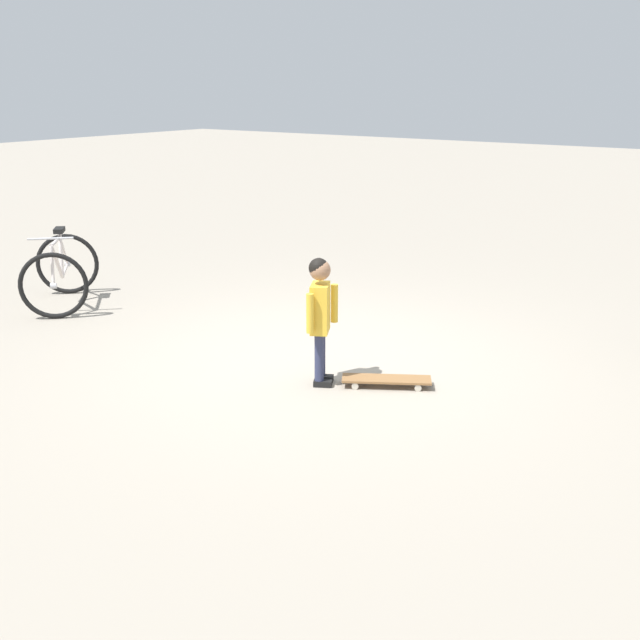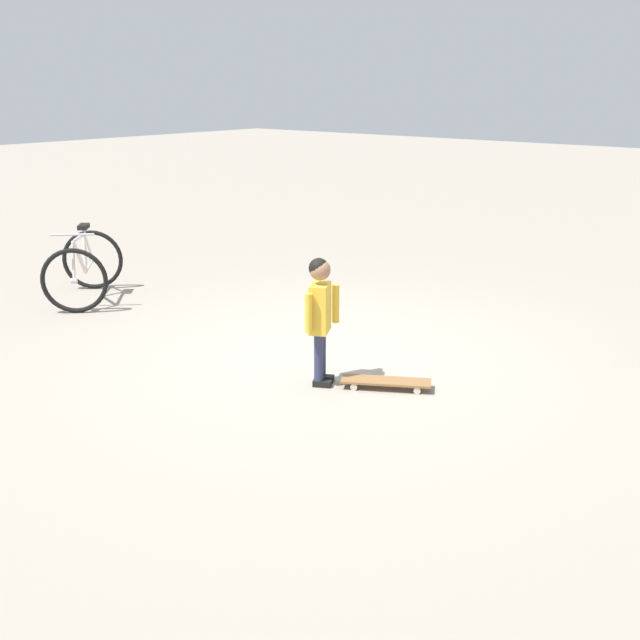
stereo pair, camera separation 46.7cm
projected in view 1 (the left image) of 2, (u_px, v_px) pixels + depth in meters
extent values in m
plane|color=#9E9384|center=(321.00, 358.00, 7.00)|extent=(50.00, 50.00, 0.00)
cylinder|color=#2D3351|center=(321.00, 354.00, 6.38)|extent=(0.08, 0.08, 0.42)
cube|color=black|center=(324.00, 378.00, 6.44)|extent=(0.17, 0.14, 0.05)
cylinder|color=#2D3351|center=(319.00, 358.00, 6.28)|extent=(0.08, 0.08, 0.42)
cube|color=black|center=(323.00, 383.00, 6.34)|extent=(0.17, 0.14, 0.05)
cube|color=gold|center=(320.00, 308.00, 6.21)|extent=(0.24, 0.28, 0.40)
cylinder|color=gold|center=(334.00, 303.00, 6.34)|extent=(0.06, 0.06, 0.32)
cylinder|color=gold|center=(310.00, 313.00, 6.07)|extent=(0.06, 0.06, 0.32)
sphere|color=#9E7051|center=(320.00, 270.00, 6.12)|extent=(0.17, 0.17, 0.17)
sphere|color=black|center=(319.00, 268.00, 6.11)|extent=(0.16, 0.16, 0.16)
cube|color=olive|center=(386.00, 379.00, 6.32)|extent=(0.72, 0.53, 0.02)
cube|color=#B7B7BC|center=(418.00, 382.00, 6.31)|extent=(0.08, 0.11, 0.02)
cube|color=#B7B7BC|center=(355.00, 380.00, 6.34)|extent=(0.08, 0.11, 0.02)
cylinder|color=beige|center=(417.00, 381.00, 6.38)|extent=(0.06, 0.05, 0.06)
cylinder|color=beige|center=(418.00, 388.00, 6.24)|extent=(0.06, 0.05, 0.06)
cylinder|color=beige|center=(356.00, 379.00, 6.42)|extent=(0.06, 0.05, 0.06)
cylinder|color=beige|center=(355.00, 386.00, 6.28)|extent=(0.06, 0.05, 0.06)
torus|color=black|center=(54.00, 286.00, 8.05)|extent=(0.54, 0.53, 0.71)
torus|color=black|center=(67.00, 264.00, 9.01)|extent=(0.54, 0.53, 0.71)
cylinder|color=#B7B7BC|center=(54.00, 286.00, 8.05)|extent=(0.08, 0.08, 0.06)
cylinder|color=#B7B7BC|center=(67.00, 264.00, 9.01)|extent=(0.08, 0.08, 0.06)
cylinder|color=silver|center=(57.00, 262.00, 8.32)|extent=(0.39, 0.40, 0.48)
cylinder|color=silver|center=(56.00, 242.00, 8.30)|extent=(0.44, 0.45, 0.06)
cylinder|color=silver|center=(61.00, 255.00, 8.59)|extent=(0.13, 0.13, 0.48)
cylinder|color=silver|center=(65.00, 270.00, 8.81)|extent=(0.32, 0.33, 0.08)
cylinder|color=silver|center=(64.00, 251.00, 8.79)|extent=(0.27, 0.27, 0.40)
cylinder|color=silver|center=(52.00, 266.00, 8.03)|extent=(0.11, 0.12, 0.41)
cube|color=black|center=(59.00, 230.00, 8.56)|extent=(0.23, 0.23, 0.05)
cylinder|color=#B7B7BC|center=(50.00, 239.00, 8.00)|extent=(0.34, 0.34, 0.02)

